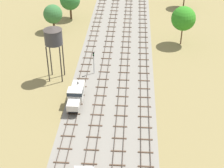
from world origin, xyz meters
TOP-DOWN VIEW (x-y plane):
  - ground_plane at (0.00, 56.00)m, footprint 480.00×480.00m
  - ballast_bed at (0.00, 56.00)m, footprint 16.66×176.00m
  - track_far_left at (-6.33, 57.00)m, footprint 2.40×126.00m
  - track_left at (-2.11, 57.00)m, footprint 2.40×126.00m
  - track_centre_left at (2.11, 57.00)m, footprint 2.40×126.00m
  - track_centre at (6.33, 57.00)m, footprint 2.40×126.00m
  - shunter_loco_far_left_mid at (-6.33, 49.70)m, footprint 2.74×8.46m
  - water_tower at (-11.65, 58.48)m, footprint 3.69×3.69m
  - signal_post_nearest at (-4.22, 60.86)m, footprint 0.28×0.47m
  - lineside_tree_0 at (-13.98, 90.70)m, footprint 5.62×5.62m
  - lineside_tree_2 at (15.50, 76.33)m, footprint 5.79×5.79m
  - lineside_tree_3 at (-17.03, 81.98)m, footprint 4.92×4.92m

SIDE VIEW (x-z plane):
  - ground_plane at x=0.00m, z-range 0.00..0.00m
  - ballast_bed at x=0.00m, z-range 0.00..0.01m
  - track_far_left at x=-6.33m, z-range -0.01..0.28m
  - track_left at x=-2.11m, z-range -0.01..0.28m
  - track_centre_left at x=2.11m, z-range -0.01..0.28m
  - track_centre at x=6.33m, z-range -0.01..0.28m
  - shunter_loco_far_left_mid at x=-6.33m, z-range 0.46..3.56m
  - signal_post_nearest at x=-4.22m, z-range 0.71..5.83m
  - lineside_tree_3 at x=-17.03m, z-range 1.10..8.27m
  - lineside_tree_0 at x=-13.98m, z-range 1.33..9.66m
  - lineside_tree_2 at x=15.50m, z-range 1.86..11.38m
  - water_tower at x=-11.65m, z-range 3.73..15.09m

